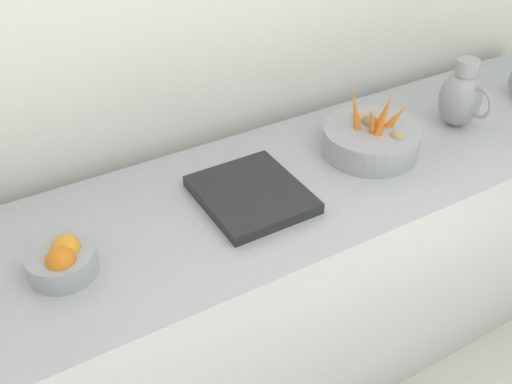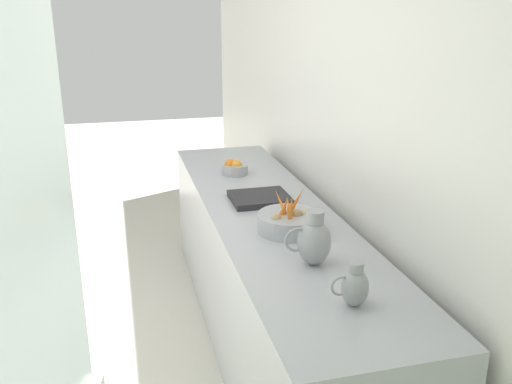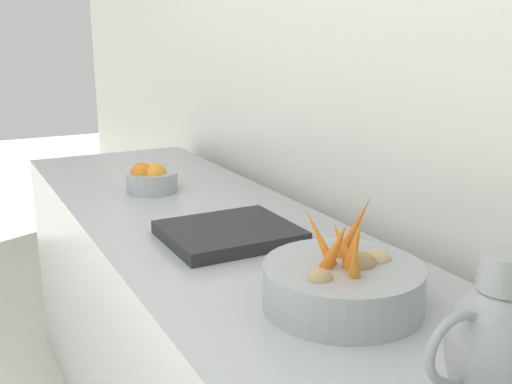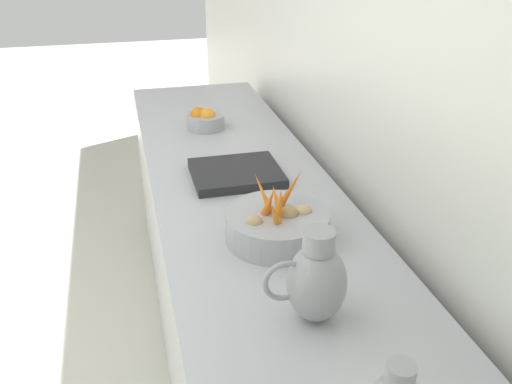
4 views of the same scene
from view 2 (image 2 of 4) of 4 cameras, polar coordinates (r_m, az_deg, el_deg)
The scene contains 7 objects.
tile_wall_left at distance 2.68m, azimuth 13.95°, elevation 8.23°, with size 0.10×7.83×3.00m, color white.
prep_counter at distance 3.31m, azimuth 1.32°, elevation -8.89°, with size 0.69×2.99×0.87m, color #ADAFB5.
vegetable_colander at distance 2.83m, azimuth 3.47°, elevation -3.05°, with size 0.33×0.33×0.22m.
orange_bowl at distance 3.79m, azimuth -2.25°, elevation 2.49°, with size 0.18×0.18×0.11m.
metal_pitcher_tall at distance 2.46m, azimuth 5.98°, elevation -4.99°, with size 0.21×0.15×0.25m.
metal_pitcher_short at distance 2.16m, azimuth 10.14°, elevation -9.55°, with size 0.15×0.11×0.18m.
counter_sink_basin at distance 3.26m, azimuth 0.41°, elevation -0.64°, with size 0.34×0.30×0.04m, color #232326.
Camera 2 is at (-0.69, 2.78, 1.95)m, focal length 38.72 mm.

